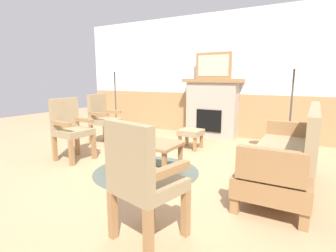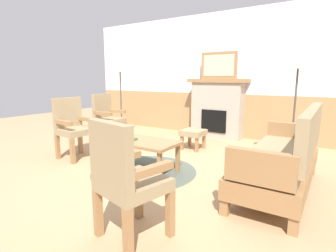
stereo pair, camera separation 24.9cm
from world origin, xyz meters
name	(u,v)px [view 1 (the left image)]	position (x,y,z in m)	size (l,w,h in m)	color
ground_plane	(157,166)	(0.00, 0.00, 0.00)	(14.00, 14.00, 0.00)	tan
wall_back	(217,77)	(0.00, 2.60, 1.31)	(7.20, 0.14, 2.70)	white
fireplace	(212,107)	(0.00, 2.35, 0.65)	(1.30, 0.44, 1.28)	#A39989
framed_picture	(213,66)	(0.00, 2.35, 1.56)	(0.80, 0.04, 0.56)	olive
couch	(286,156)	(1.75, 0.03, 0.40)	(0.70, 1.80, 0.98)	olive
coffee_table	(146,145)	(0.01, -0.28, 0.39)	(0.96, 0.56, 0.44)	olive
round_rug	(146,171)	(0.01, -0.28, 0.00)	(1.47, 1.47, 0.01)	#4C564C
book_on_table	(131,140)	(-0.19, -0.36, 0.46)	(0.18, 0.16, 0.03)	#33663D
footstool	(191,134)	(0.04, 1.15, 0.28)	(0.40, 0.40, 0.36)	olive
armchair_near_fireplace	(70,126)	(-1.37, -0.38, 0.54)	(0.52, 0.52, 0.98)	olive
armchair_by_window_left	(103,117)	(-1.67, 0.68, 0.54)	(0.51, 0.51, 0.98)	olive
armchair_front_left	(142,177)	(0.87, -1.61, 0.54)	(0.58, 0.58, 0.98)	olive
floor_lamp_by_couch	(295,67)	(1.67, 1.30, 1.45)	(0.36, 0.36, 1.68)	#332D28
floor_lamp_by_chairs	(114,71)	(-1.87, 1.31, 1.45)	(0.36, 0.36, 1.68)	#332D28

